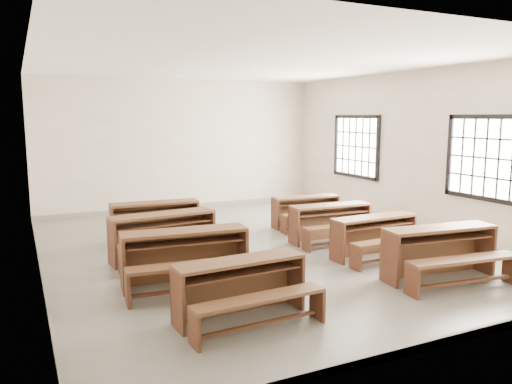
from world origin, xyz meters
name	(u,v)px	position (x,y,z in m)	size (l,w,h in m)	color
room	(261,125)	(0.09, 0.00, 2.14)	(8.50, 8.50, 3.20)	slate
desk_set_0	(242,285)	(-1.49, -2.72, 0.40)	(1.58, 0.88, 0.69)	brown
desk_set_1	(186,254)	(-1.71, -1.36, 0.45)	(1.78, 1.04, 0.77)	brown
desk_set_2	(164,233)	(-1.65, -0.02, 0.44)	(1.76, 1.02, 0.76)	brown
desk_set_3	(155,219)	(-1.45, 1.28, 0.42)	(1.66, 0.93, 0.72)	brown
desk_set_4	(441,249)	(1.63, -2.66, 0.44)	(1.76, 1.06, 0.75)	brown
desk_set_5	(376,234)	(1.52, -1.37, 0.40)	(1.53, 0.82, 0.68)	brown
desk_set_6	(332,220)	(1.45, -0.19, 0.40)	(1.58, 0.88, 0.69)	brown
desk_set_7	(307,209)	(1.70, 1.08, 0.37)	(1.49, 0.85, 0.64)	brown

